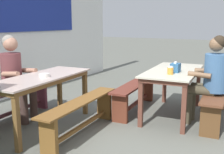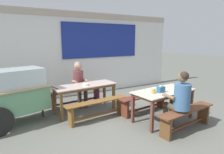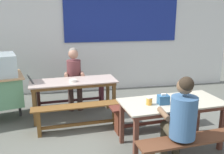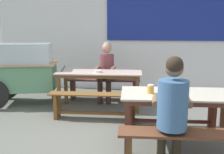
{
  "view_description": "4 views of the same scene",
  "coord_description": "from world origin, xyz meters",
  "views": [
    {
      "loc": [
        -3.32,
        -1.38,
        1.44
      ],
      "look_at": [
        -0.19,
        0.4,
        0.72
      ],
      "focal_mm": 44.18,
      "sensor_mm": 36.0,
      "label": 1
    },
    {
      "loc": [
        -2.39,
        -3.21,
        1.86
      ],
      "look_at": [
        -0.18,
        0.63,
        0.99
      ],
      "focal_mm": 30.41,
      "sensor_mm": 36.0,
      "label": 2
    },
    {
      "loc": [
        -0.79,
        -3.38,
        2.0
      ],
      "look_at": [
        -0.02,
        0.55,
        0.94
      ],
      "focal_mm": 40.38,
      "sensor_mm": 36.0,
      "label": 3
    },
    {
      "loc": [
        0.37,
        -3.39,
        1.54
      ],
      "look_at": [
        -0.24,
        0.43,
        0.79
      ],
      "focal_mm": 40.41,
      "sensor_mm": 36.0,
      "label": 4
    }
  ],
  "objects": [
    {
      "name": "bench_far_front",
      "position": [
        -0.58,
        0.64,
        0.29
      ],
      "size": [
        1.58,
        0.36,
        0.46
      ],
      "color": "brown",
      "rests_on": "ground_plane"
    },
    {
      "name": "soup_bowl",
      "position": [
        -0.63,
        1.18,
        0.75
      ],
      "size": [
        0.14,
        0.14,
        0.04
      ],
      "primitive_type": "cylinder",
      "color": "silver",
      "rests_on": "dining_table_far"
    },
    {
      "name": "bench_near_back",
      "position": [
        0.68,
        0.46,
        0.31
      ],
      "size": [
        1.52,
        0.4,
        0.46
      ],
      "color": "brown",
      "rests_on": "ground_plane"
    },
    {
      "name": "dining_table_far",
      "position": [
        -0.62,
        1.25,
        0.64
      ],
      "size": [
        1.66,
        0.72,
        0.72
      ],
      "color": "#C4ADA3",
      "rests_on": "ground_plane"
    },
    {
      "name": "ground_plane",
      "position": [
        0.0,
        0.0,
        0.0
      ],
      "size": [
        40.0,
        40.0,
        0.0
      ],
      "primitive_type": "plane",
      "color": "#61635A"
    },
    {
      "name": "tissue_box",
      "position": [
        0.57,
        -0.23,
        0.79
      ],
      "size": [
        0.15,
        0.12,
        0.15
      ],
      "color": "#2C5C8B",
      "rests_on": "dining_table_near"
    },
    {
      "name": "condiment_jar",
      "position": [
        0.36,
        -0.23,
        0.78
      ],
      "size": [
        0.08,
        0.08,
        0.11
      ],
      "color": "gold",
      "rests_on": "dining_table_near"
    },
    {
      "name": "dining_table_near",
      "position": [
        0.74,
        -0.16,
        0.64
      ],
      "size": [
        1.55,
        0.83,
        0.72
      ],
      "color": "beige",
      "rests_on": "ground_plane"
    },
    {
      "name": "bench_near_front",
      "position": [
        0.79,
        -0.78,
        0.31
      ],
      "size": [
        1.54,
        0.42,
        0.46
      ],
      "color": "brown",
      "rests_on": "ground_plane"
    },
    {
      "name": "bench_far_back",
      "position": [
        -0.67,
        1.87,
        0.31
      ],
      "size": [
        1.61,
        0.43,
        0.46
      ],
      "color": "#572C2F",
      "rests_on": "ground_plane"
    },
    {
      "name": "person_center_facing",
      "position": [
        -0.58,
        1.81,
        0.72
      ],
      "size": [
        0.41,
        0.52,
        1.26
      ],
      "color": "#46312C",
      "rests_on": "ground_plane"
    },
    {
      "name": "person_near_front",
      "position": [
        0.6,
        -0.73,
        0.72
      ],
      "size": [
        0.43,
        0.54,
        1.27
      ],
      "color": "#453D2C",
      "rests_on": "ground_plane"
    }
  ]
}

